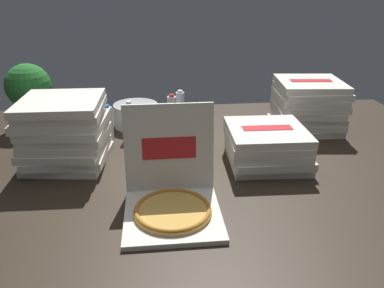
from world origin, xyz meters
The scene contains 12 objects.
ground_plane centered at (0.00, 0.00, -0.01)m, with size 3.20×2.40×0.02m, color #2D2319.
open_pizza_box centered at (-0.18, -0.28, 0.08)m, with size 0.41×0.46×0.43m.
pizza_stack_left_far centered at (0.35, 0.12, 0.10)m, with size 0.44×0.44×0.21m.
pizza_stack_left_near centered at (0.77, 0.61, 0.16)m, with size 0.46×0.46×0.33m.
pizza_stack_right_near centered at (-0.72, 0.24, 0.18)m, with size 0.46×0.46×0.37m.
ice_bucket centered at (-0.37, 0.78, 0.08)m, with size 0.30×0.30×0.16m, color #B7BABF.
water_bottle_0 centered at (-0.07, 0.79, 0.11)m, with size 0.06×0.06×0.24m.
water_bottle_1 centered at (-0.66, 0.85, 0.11)m, with size 0.06×0.06×0.24m.
water_bottle_2 centered at (-0.53, 0.51, 0.11)m, with size 0.06×0.06×0.24m.
water_bottle_3 centered at (-0.13, 0.69, 0.11)m, with size 0.06×0.06×0.24m.
water_bottle_4 centered at (-0.40, 0.58, 0.11)m, with size 0.06×0.06×0.24m.
potted_plant centered at (-1.07, 0.84, 0.24)m, with size 0.30×0.30×0.43m.
Camera 1 is at (-0.24, -1.69, 0.93)m, focal length 35.14 mm.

